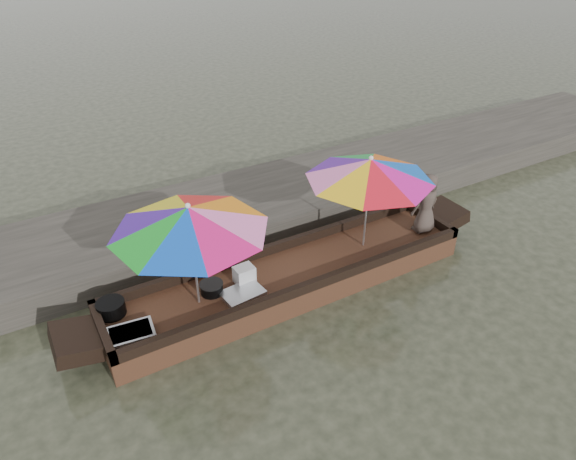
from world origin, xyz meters
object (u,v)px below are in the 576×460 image
supply_bag (244,275)px  cooking_pot (111,308)px  tray_crayfish (131,334)px  boat_hull (291,279)px  umbrella_stern (367,203)px  charcoal_grill (212,289)px  vendor (426,203)px  tray_scallop (243,293)px  umbrella_bow (194,256)px

supply_bag → cooking_pot: bearing=171.9°
tray_crayfish → cooking_pot: bearing=100.5°
boat_hull → tray_crayfish: (-2.47, -0.20, 0.22)m
umbrella_stern → boat_hull: bearing=180.0°
charcoal_grill → umbrella_stern: bearing=-2.1°
supply_bag → vendor: vendor is taller
tray_crayfish → umbrella_stern: bearing=3.1°
tray_crayfish → supply_bag: 1.76m
tray_scallop → supply_bag: 0.32m
charcoal_grill → supply_bag: size_ratio=1.12×
tray_scallop → umbrella_bow: (-0.58, 0.17, 0.74)m
tray_crayfish → charcoal_grill: size_ratio=1.83×
cooking_pot → supply_bag: size_ratio=1.35×
tray_scallop → umbrella_stern: umbrella_stern is taller
charcoal_grill → umbrella_bow: bearing=-158.0°
cooking_pot → tray_scallop: size_ratio=0.66×
cooking_pot → charcoal_grill: size_ratio=1.20×
boat_hull → charcoal_grill: (-1.24, 0.09, 0.25)m
charcoal_grill → boat_hull: bearing=-4.3°
umbrella_bow → umbrella_stern: (2.82, 0.00, 0.00)m
tray_crayfish → umbrella_stern: umbrella_stern is taller
boat_hull → cooking_pot: bearing=172.2°
vendor → cooking_pot: bearing=-7.4°
tray_crayfish → vendor: vendor is taller
vendor → umbrella_bow: size_ratio=0.51×
charcoal_grill → umbrella_stern: size_ratio=0.16×
charcoal_grill → supply_bag: bearing=-0.7°
boat_hull → umbrella_bow: umbrella_bow is taller
tray_scallop → supply_bag: supply_bag is taller
supply_bag → vendor: bearing=-4.1°
charcoal_grill → supply_bag: 0.51m
supply_bag → umbrella_bow: bearing=-173.3°
boat_hull → supply_bag: size_ratio=20.18×
umbrella_bow → umbrella_stern: 2.82m
cooking_pot → tray_crayfish: (0.10, -0.55, -0.05)m
boat_hull → tray_scallop: (-0.89, -0.17, 0.21)m
cooking_pot → tray_crayfish: bearing=-79.5°
supply_bag → umbrella_bow: (-0.74, -0.09, 0.65)m
boat_hull → tray_crayfish: size_ratio=9.83×
charcoal_grill → vendor: vendor is taller
cooking_pot → umbrella_stern: size_ratio=0.19×
umbrella_bow → boat_hull: bearing=0.0°
boat_hull → tray_scallop: 0.93m
boat_hull → umbrella_bow: bearing=180.0°
tray_crayfish → tray_scallop: 1.58m
cooking_pot → supply_bag: (1.84, -0.26, 0.03)m
tray_scallop → umbrella_stern: (2.24, 0.17, 0.74)m
vendor → tray_scallop: bearing=-1.3°
charcoal_grill → umbrella_bow: size_ratio=0.15×
boat_hull → umbrella_bow: 1.76m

